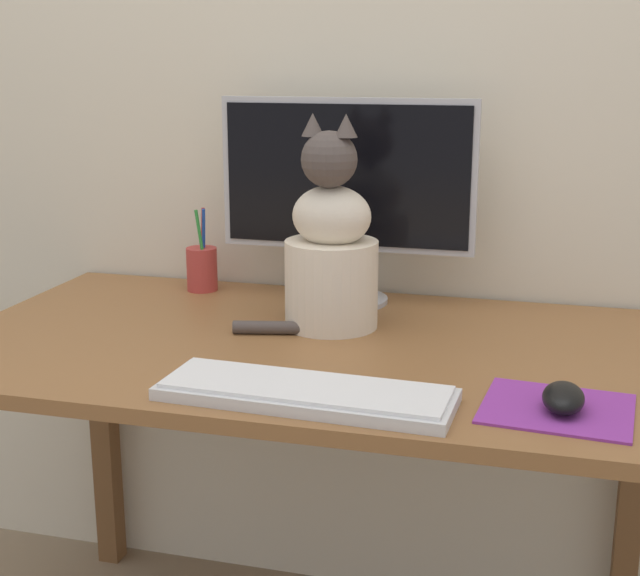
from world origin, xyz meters
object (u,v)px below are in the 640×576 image
computer_mouse_right (563,398)px  pen_cup (202,268)px  cat (331,250)px  monitor (347,189)px  keyboard (306,393)px

computer_mouse_right → pen_cup: 0.90m
computer_mouse_right → cat: bearing=142.9°
pen_cup → cat: bearing=-29.4°
computer_mouse_right → monitor: bearing=131.3°
monitor → keyboard: monitor is taller
keyboard → cat: (-0.06, 0.37, 0.13)m
keyboard → pen_cup: bearing=127.7°
monitor → computer_mouse_right: size_ratio=5.21×
monitor → keyboard: (0.07, -0.54, -0.22)m
monitor → computer_mouse_right: (0.43, -0.49, -0.21)m
monitor → computer_mouse_right: bearing=-48.7°
monitor → pen_cup: size_ratio=2.89×
computer_mouse_right → cat: (-0.42, 0.32, 0.12)m
computer_mouse_right → keyboard: bearing=-172.2°
keyboard → computer_mouse_right: computer_mouse_right is taller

